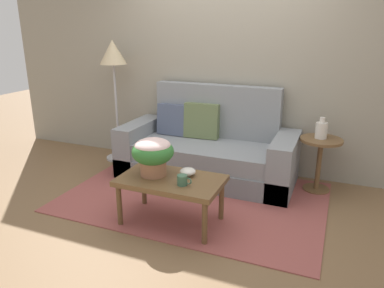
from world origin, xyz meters
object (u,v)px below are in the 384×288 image
at_px(side_table, 320,155).
at_px(floor_lamp, 113,64).
at_px(coffee_mug, 183,180).
at_px(coffee_table, 171,184).
at_px(table_vase, 321,130).
at_px(snack_bowl, 188,172).
at_px(potted_plant, 153,153).
at_px(couch, 207,151).

height_order(side_table, floor_lamp, floor_lamp).
distance_m(side_table, coffee_mug, 1.69).
distance_m(side_table, floor_lamp, 2.74).
height_order(coffee_table, floor_lamp, floor_lamp).
distance_m(coffee_mug, table_vase, 1.71).
bearing_deg(snack_bowl, coffee_table, -136.25).
bearing_deg(table_vase, coffee_mug, -126.97).
bearing_deg(side_table, potted_plant, -138.16).
bearing_deg(coffee_mug, coffee_table, 149.54).
height_order(floor_lamp, potted_plant, floor_lamp).
bearing_deg(potted_plant, side_table, 41.84).
bearing_deg(coffee_table, potted_plant, 175.31).
bearing_deg(floor_lamp, table_vase, -0.42).
xyz_separation_m(side_table, snack_bowl, (-1.08, -1.13, 0.07)).
height_order(couch, potted_plant, couch).
relative_size(couch, snack_bowl, 14.01).
bearing_deg(potted_plant, coffee_mug, -17.68).
height_order(coffee_table, potted_plant, potted_plant).
bearing_deg(couch, snack_bowl, -79.62).
distance_m(coffee_table, side_table, 1.73).
distance_m(potted_plant, table_vase, 1.85).
height_order(coffee_mug, snack_bowl, coffee_mug).
xyz_separation_m(floor_lamp, table_vase, (2.59, -0.02, -0.59)).
xyz_separation_m(coffee_mug, table_vase, (1.02, 1.36, 0.20)).
bearing_deg(snack_bowl, coffee_mug, -79.02).
bearing_deg(couch, potted_plant, -95.32).
relative_size(floor_lamp, snack_bowl, 10.79).
bearing_deg(couch, coffee_table, -86.37).
bearing_deg(side_table, couch, -176.42).
relative_size(coffee_mug, snack_bowl, 0.90).
bearing_deg(couch, table_vase, 4.40).
height_order(coffee_table, snack_bowl, snack_bowl).
bearing_deg(side_table, floor_lamp, 179.21).
xyz_separation_m(coffee_table, coffee_mug, (0.16, -0.09, 0.10)).
relative_size(floor_lamp, table_vase, 6.93).
bearing_deg(couch, coffee_mug, -79.52).
distance_m(couch, snack_bowl, 1.08).
height_order(floor_lamp, coffee_mug, floor_lamp).
bearing_deg(snack_bowl, couch, 100.38).
xyz_separation_m(side_table, floor_lamp, (-2.60, 0.04, 0.87)).
distance_m(couch, floor_lamp, 1.65).
bearing_deg(table_vase, floor_lamp, 179.58).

